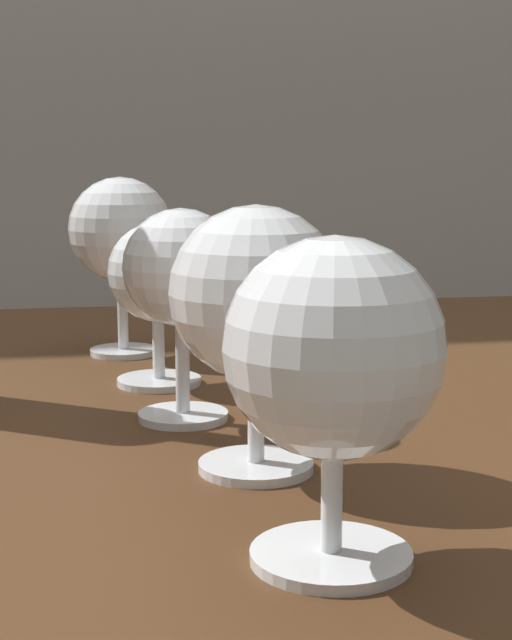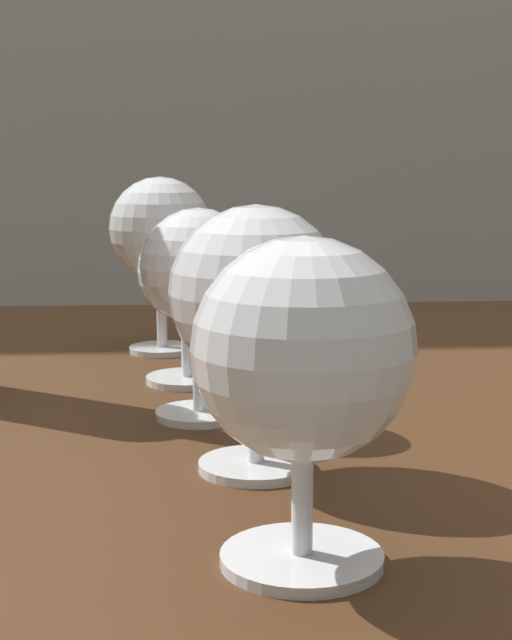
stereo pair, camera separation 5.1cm
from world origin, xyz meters
TOP-DOWN VIEW (x-y plane):
  - dining_table at (0.00, 0.00)m, footprint 1.36×0.84m
  - wine_glass_pinot at (0.09, -0.31)m, footprint 0.09×0.09m
  - wine_glass_port at (0.08, -0.18)m, footprint 0.09×0.09m
  - wine_glass_merlot at (0.05, -0.07)m, footprint 0.07×0.07m
  - wine_glass_amber at (0.04, 0.03)m, footprint 0.07×0.07m
  - wine_glass_cabernet at (0.02, 0.14)m, footprint 0.09×0.09m

SIDE VIEW (x-z plane):
  - dining_table at x=0.00m, z-range 0.27..0.99m
  - wine_glass_amber at x=0.04m, z-range 0.74..0.86m
  - wine_glass_pinot at x=0.09m, z-range 0.74..0.87m
  - wine_glass_port at x=0.08m, z-range 0.74..0.88m
  - wine_glass_merlot at x=0.05m, z-range 0.75..0.88m
  - wine_glass_cabernet at x=0.02m, z-range 0.75..0.90m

